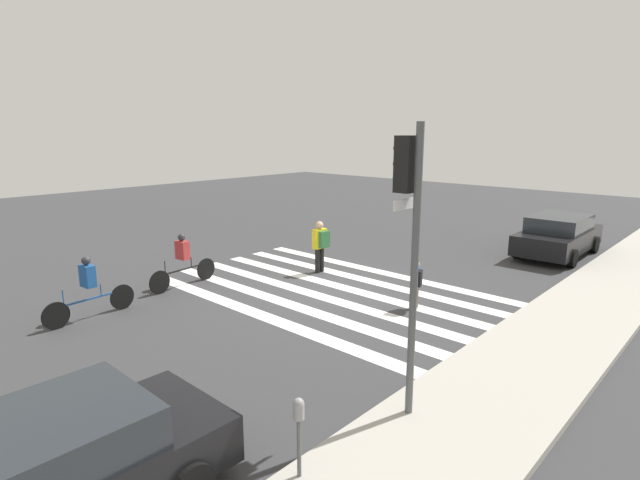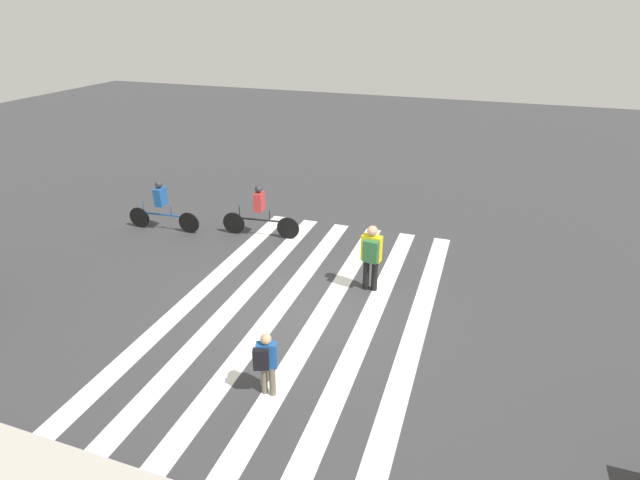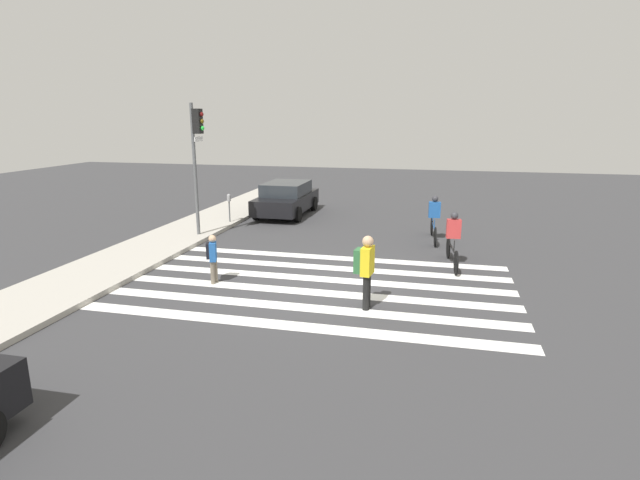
% 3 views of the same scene
% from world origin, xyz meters
% --- Properties ---
extents(ground_plane, '(60.00, 60.00, 0.00)m').
position_xyz_m(ground_plane, '(0.00, 0.00, 0.00)').
color(ground_plane, '#38383A').
extents(sidewalk_curb, '(36.00, 2.50, 0.14)m').
position_xyz_m(sidewalk_curb, '(0.00, 6.25, 0.07)').
color(sidewalk_curb, '#ADA89E').
rests_on(sidewalk_curb, ground_plane).
extents(crosswalk_stripes, '(5.77, 10.00, 0.01)m').
position_xyz_m(crosswalk_stripes, '(0.00, 0.00, 0.00)').
color(crosswalk_stripes, white).
rests_on(crosswalk_stripes, ground_plane).
extents(traffic_light, '(0.60, 0.50, 4.76)m').
position_xyz_m(traffic_light, '(4.12, 5.37, 3.33)').
color(traffic_light, '#515456').
rests_on(traffic_light, ground_plane).
extents(parking_meter, '(0.15, 0.15, 1.28)m').
position_xyz_m(parking_meter, '(6.42, 5.27, 0.96)').
color(parking_meter, '#515456').
rests_on(parking_meter, ground_plane).
extents(pedestrian_adult_tall_backpack, '(0.50, 0.43, 1.72)m').
position_xyz_m(pedestrian_adult_tall_backpack, '(-1.29, -1.39, 1.01)').
color(pedestrian_adult_tall_backpack, black).
rests_on(pedestrian_adult_tall_backpack, ground_plane).
extents(pedestrian_child_with_backpack, '(0.40, 0.38, 1.31)m').
position_xyz_m(pedestrian_child_with_backpack, '(-0.43, 2.79, 0.77)').
color(pedestrian_child_with_backpack, '#6B6051').
rests_on(pedestrian_child_with_backpack, ground_plane).
extents(cyclist_near_curb, '(2.38, 0.42, 1.62)m').
position_xyz_m(cyclist_near_curb, '(5.68, -2.82, 0.87)').
color(cyclist_near_curb, black).
rests_on(cyclist_near_curb, ground_plane).
extents(cyclist_mid_street, '(2.41, 0.42, 1.63)m').
position_xyz_m(cyclist_mid_street, '(2.63, -3.41, 0.87)').
color(cyclist_mid_street, black).
rests_on(cyclist_mid_street, ground_plane).
extents(car_parked_silver_sedan, '(4.40, 2.06, 1.47)m').
position_xyz_m(car_parked_silver_sedan, '(8.99, 3.65, 0.75)').
color(car_parked_silver_sedan, black).
rests_on(car_parked_silver_sedan, ground_plane).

